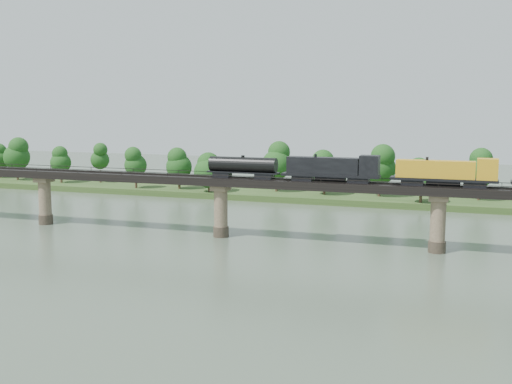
% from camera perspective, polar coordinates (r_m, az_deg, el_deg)
% --- Properties ---
extents(ground, '(400.00, 400.00, 0.00)m').
position_cam_1_polar(ground, '(97.20, -9.81, -7.42)').
color(ground, '#3E4D3C').
rests_on(ground, ground).
extents(far_bank, '(300.00, 24.00, 1.60)m').
position_cam_1_polar(far_bank, '(174.86, 3.63, -0.17)').
color(far_bank, '#2C461C').
rests_on(far_bank, ground).
extents(bridge, '(236.00, 30.00, 11.50)m').
position_cam_1_polar(bridge, '(122.55, -3.15, -1.49)').
color(bridge, '#473A2D').
rests_on(bridge, ground).
extents(bridge_superstructure, '(220.00, 4.90, 0.75)m').
position_cam_1_polar(bridge_superstructure, '(121.66, -3.17, 1.45)').
color(bridge_superstructure, black).
rests_on(bridge_superstructure, bridge).
extents(far_treeline, '(289.06, 17.54, 13.60)m').
position_cam_1_polar(far_treeline, '(171.98, 0.62, 2.40)').
color(far_treeline, '#382619').
rests_on(far_treeline, far_bank).
extents(freight_train, '(71.26, 2.78, 4.90)m').
position_cam_1_polar(freight_train, '(113.19, 13.14, 1.81)').
color(freight_train, black).
rests_on(freight_train, bridge).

